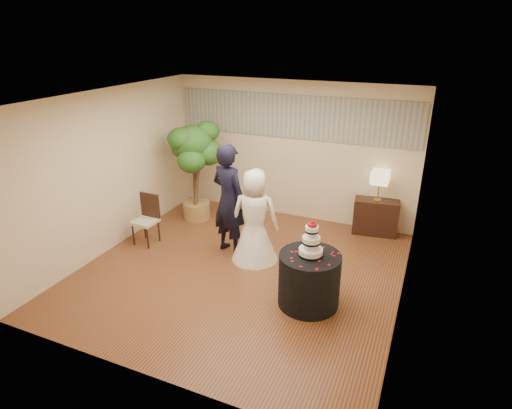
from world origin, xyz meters
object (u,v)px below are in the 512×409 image
at_px(cake_table, 309,280).
at_px(console, 375,217).
at_px(ficus_tree, 195,171).
at_px(bride, 255,216).
at_px(groom, 229,200).
at_px(side_chair, 145,220).
at_px(table_lamp, 379,186).
at_px(wedding_cake, 311,238).

height_order(cake_table, console, cake_table).
relative_size(console, ficus_tree, 0.40).
xyz_separation_m(bride, ficus_tree, (-1.79, 1.08, 0.23)).
height_order(groom, side_chair, groom).
xyz_separation_m(groom, ficus_tree, (-1.28, 1.00, 0.05)).
bearing_deg(groom, ficus_tree, -19.37).
relative_size(cake_table, table_lamp, 1.51).
xyz_separation_m(groom, bride, (0.51, -0.08, -0.17)).
distance_m(groom, bride, 0.54).
bearing_deg(wedding_cake, table_lamp, 79.36).
xyz_separation_m(cake_table, ficus_tree, (-3.02, 1.97, 0.64)).
bearing_deg(table_lamp, bride, -133.69).
height_order(bride, console, bride).
bearing_deg(groom, cake_table, 169.61).
distance_m(groom, side_chair, 1.68).
bearing_deg(ficus_tree, cake_table, -33.11).
height_order(table_lamp, side_chair, table_lamp).
bearing_deg(ficus_tree, table_lamp, 11.96).
bearing_deg(console, cake_table, -108.19).
height_order(groom, table_lamp, groom).
relative_size(ficus_tree, side_chair, 2.24).
distance_m(table_lamp, ficus_tree, 3.61).
relative_size(bride, console, 1.95).
relative_size(wedding_cake, table_lamp, 0.91).
distance_m(table_lamp, side_chair, 4.38).
bearing_deg(console, groom, -149.73).
bearing_deg(console, side_chair, -158.84).
xyz_separation_m(wedding_cake, ficus_tree, (-3.02, 1.97, -0.02)).
bearing_deg(cake_table, side_chair, 169.23).
height_order(bride, cake_table, bride).
height_order(bride, wedding_cake, bride).
height_order(cake_table, wedding_cake, wedding_cake).
xyz_separation_m(table_lamp, ficus_tree, (-3.53, -0.75, 0.05)).
bearing_deg(wedding_cake, cake_table, 90.00).
distance_m(ficus_tree, side_chair, 1.49).
bearing_deg(cake_table, groom, 150.92).
distance_m(wedding_cake, ficus_tree, 3.61).
bearing_deg(table_lamp, side_chair, -151.29).
relative_size(bride, table_lamp, 2.79).
height_order(console, ficus_tree, ficus_tree).
relative_size(console, table_lamp, 1.43).
distance_m(bride, table_lamp, 2.53).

